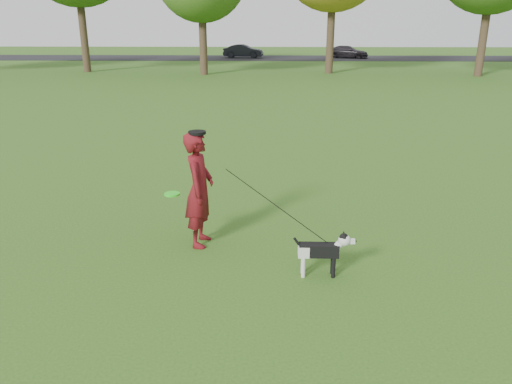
{
  "coord_description": "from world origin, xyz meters",
  "views": [
    {
      "loc": [
        0.19,
        -6.76,
        3.28
      ],
      "look_at": [
        0.0,
        -0.02,
        0.95
      ],
      "focal_mm": 35.0,
      "sensor_mm": 36.0,
      "label": 1
    }
  ],
  "objects_px": {
    "dog": "(324,249)",
    "car_mid": "(243,51)",
    "car_right": "(347,52)",
    "man": "(199,190)"
  },
  "relations": [
    {
      "from": "dog",
      "to": "man",
      "type": "bearing_deg",
      "value": 151.26
    },
    {
      "from": "car_mid",
      "to": "man",
      "type": "bearing_deg",
      "value": -170.76
    },
    {
      "from": "car_mid",
      "to": "car_right",
      "type": "relative_size",
      "value": 0.96
    },
    {
      "from": "dog",
      "to": "car_right",
      "type": "bearing_deg",
      "value": 81.31
    },
    {
      "from": "dog",
      "to": "car_mid",
      "type": "height_order",
      "value": "car_mid"
    },
    {
      "from": "dog",
      "to": "car_right",
      "type": "xyz_separation_m",
      "value": [
        6.22,
        40.71,
        0.17
      ]
    },
    {
      "from": "dog",
      "to": "car_mid",
      "type": "relative_size",
      "value": 0.24
    },
    {
      "from": "car_mid",
      "to": "car_right",
      "type": "bearing_deg",
      "value": -82.78
    },
    {
      "from": "man",
      "to": "car_right",
      "type": "distance_m",
      "value": 40.53
    },
    {
      "from": "man",
      "to": "car_mid",
      "type": "relative_size",
      "value": 0.5
    }
  ]
}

